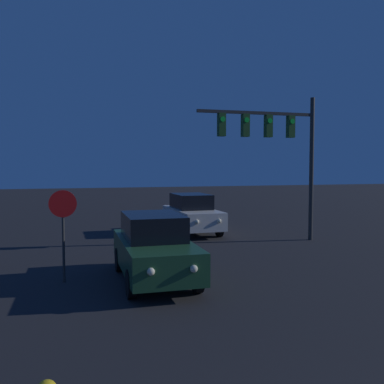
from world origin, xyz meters
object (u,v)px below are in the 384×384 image
Objects in this scene: car_near at (154,247)px; traffic_signal_mast at (277,140)px; car_far at (192,213)px; stop_sign at (63,218)px.

traffic_signal_mast is (5.98, 4.47, 3.28)m from car_near.
car_near is 0.75× the size of traffic_signal_mast.
car_far is 1.81× the size of stop_sign.
car_near is at bearing -143.25° from traffic_signal_mast.
traffic_signal_mast is at bearing 128.66° from car_far.
car_near and car_far have the same top height.
car_near is 2.56m from stop_sign.
car_far is 9.17m from stop_sign.
car_near is 8.15m from traffic_signal_mast.
car_far is at bearing 129.80° from traffic_signal_mast.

